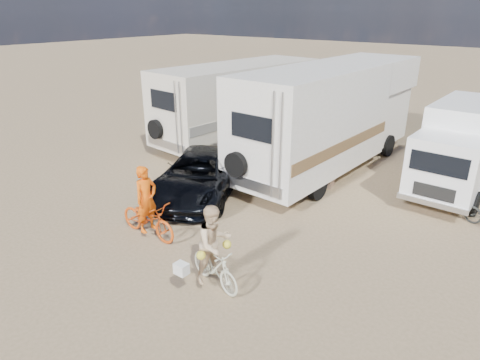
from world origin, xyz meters
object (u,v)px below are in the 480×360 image
Objects in this scene: rider_woman at (214,251)px; crate at (327,182)px; box_truck at (461,150)px; dark_suv at (200,175)px; rv_main at (331,118)px; rider_man at (147,205)px; cooler at (254,169)px; rv_left at (238,104)px; bike_man at (148,219)px; bike_woman at (215,267)px.

rider_woman reaches higher than crate.
rider_woman is at bearing -107.00° from box_truck.
box_truck reaches higher than dark_suv.
rv_main is 22.22× the size of crate.
rv_main is at bearing 116.46° from crate.
rv_main is 4.53m from box_truck.
rider_man is 5.49m from cooler.
crate is at bearing -17.08° from rv_left.
bike_man is 3.35× the size of cooler.
cooler is at bearing -153.39° from box_truck.
rider_woman is (3.69, -3.54, 0.19)m from dark_suv.
rv_main is 5.34× the size of rider_woman.
rider_woman is at bearing -84.47° from crate.
dark_suv reaches higher than cooler.
bike_woman reaches higher than cooler.
bike_woman is at bearing -101.85° from rider_man.
box_truck is 2.99× the size of rider_woman.
box_truck is 9.52m from rider_woman.
dark_suv is 8.56× the size of cooler.
bike_man reaches higher than cooler.
rv_main is 8.13m from bike_man.
dark_suv is 3.03m from bike_man.
rv_main is 8.69m from rider_woman.
rider_woman is 6.80m from crate.
bike_man reaches higher than bike_woman.
rider_woman is (0.00, 0.00, 0.41)m from bike_woman.
cooler is at bearing 4.15° from rider_man.
bike_woman is 6.89m from cooler.
rider_man is (-5.85, -8.42, -0.54)m from box_truck.
bike_woman is at bearing -68.42° from dark_suv.
cooler is at bearing 41.15° from bike_woman.
crate is at bearing -20.18° from rider_man.
crate is at bearing 7.29° from cooler.
rider_man is at bearing -93.04° from cooler.
box_truck is 4.46m from crate.
dark_suv is at bearing -139.31° from box_truck.
bike_man is at bearing 0.00° from rider_man.
rv_main is 1.90× the size of dark_suv.
box_truck is 10.30m from bike_man.
bike_woman is 3.73× the size of crate.
rider_man is at bearing -99.61° from dark_suv.
rider_man is at bearing 90.68° from rider_woman.
box_truck is (4.47, 0.54, -0.49)m from rv_main.
box_truck is at bearing -5.47° from bike_woman.
bike_man is at bearing -123.73° from box_truck.
dark_suv is 5.12m from rider_woman.
bike_woman is 0.87× the size of rider_man.
bike_woman reaches higher than crate.
bike_man is 1.07× the size of rider_man.
rv_main reaches higher than dark_suv.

